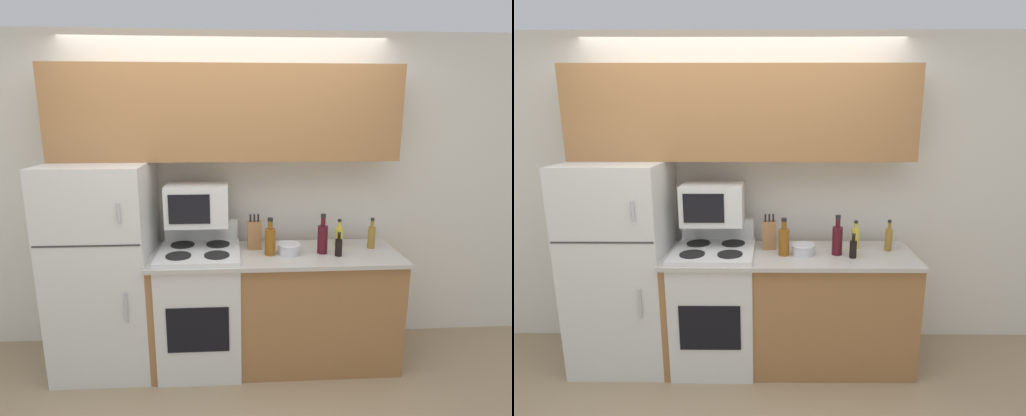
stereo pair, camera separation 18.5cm
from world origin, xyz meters
The scene contains 14 objects.
ground_plane centered at (0.00, 0.00, 0.00)m, with size 12.00×12.00×0.00m, color tan.
wall_back centered at (0.00, 0.70, 1.27)m, with size 8.00×0.05×2.55m.
lower_cabinets centered at (0.36, 0.29, 0.46)m, with size 1.85×0.61×0.91m.
refrigerator centered at (-0.93, 0.33, 0.79)m, with size 0.72×0.69×1.58m.
upper_cabinets centered at (0.00, 0.51, 1.93)m, with size 2.57×0.33×0.69m.
stove centered at (-0.21, 0.27, 0.49)m, with size 0.60×0.59×1.10m.
microwave centered at (-0.23, 0.40, 1.26)m, with size 0.46×0.31×0.31m.
knife_block centered at (0.20, 0.38, 1.02)m, with size 0.11×0.08×0.28m.
bowl centered at (0.45, 0.24, 0.95)m, with size 0.17×0.17×0.08m.
bottle_vinegar centered at (1.11, 0.34, 1.00)m, with size 0.06×0.06×0.24m.
bottle_whiskey centered at (0.31, 0.23, 1.02)m, with size 0.08×0.08×0.28m.
bottle_cooking_spray centered at (0.87, 0.39, 1.00)m, with size 0.06×0.06×0.22m.
bottle_soy_sauce centered at (0.81, 0.18, 0.98)m, with size 0.05×0.05×0.18m.
bottle_wine_red centered at (0.71, 0.24, 1.03)m, with size 0.08×0.08×0.30m.
Camera 1 is at (0.04, -2.56, 1.91)m, focal length 28.00 mm.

